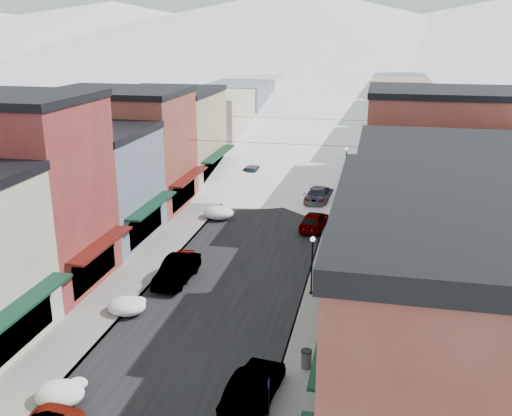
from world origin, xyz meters
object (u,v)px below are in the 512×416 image
at_px(car_green_sedan, 253,388).
at_px(streetlamp_near, 312,258).
at_px(car_silver_sedan, 179,265).
at_px(trash_can, 306,359).
at_px(car_dark_hatch, 177,270).

distance_m(car_green_sedan, streetlamp_near, 11.56).
bearing_deg(car_silver_sedan, streetlamp_near, -13.36).
xyz_separation_m(trash_can, streetlamp_near, (-0.74, 8.27, 1.94)).
height_order(car_dark_hatch, streetlamp_near, streetlamp_near).
bearing_deg(trash_can, car_silver_sedan, 136.33).
xyz_separation_m(car_green_sedan, streetlamp_near, (1.27, 11.35, 1.79)).
height_order(car_dark_hatch, car_green_sedan, car_dark_hatch).
bearing_deg(car_green_sedan, car_silver_sedan, -50.28).
height_order(car_silver_sedan, streetlamp_near, streetlamp_near).
height_order(car_silver_sedan, trash_can, car_silver_sedan).
height_order(car_silver_sedan, car_dark_hatch, car_dark_hatch).
xyz_separation_m(car_dark_hatch, streetlamp_near, (9.04, -0.23, 1.76)).
relative_size(car_silver_sedan, car_dark_hatch, 0.87).
bearing_deg(car_dark_hatch, car_silver_sedan, 102.40).
bearing_deg(trash_can, car_dark_hatch, 139.02).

